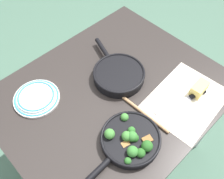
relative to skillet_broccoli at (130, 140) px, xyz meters
The scene contains 9 objects.
ground_plane 0.82m from the skillet_broccoli, 62.00° to the left, with size 14.00×14.00×0.00m, color #476B56.
dining_table_red 0.30m from the skillet_broccoli, 62.00° to the left, with size 1.09×0.90×0.75m.
skillet_broccoli is the anchor object (origin of this frame).
skillet_eggs 0.36m from the skillet_broccoli, 52.97° to the left, with size 0.26×0.40×0.05m.
wooden_spoon 0.21m from the skillet_broccoli, 46.68° to the left, with size 0.04×0.40×0.02m.
parchment_sheet 0.36m from the skillet_broccoli, ahead, with size 0.41×0.33×0.00m.
grater_knife 0.36m from the skillet_broccoli, ahead, with size 0.28×0.11×0.02m.
cheese_block 0.44m from the skillet_broccoli, ahead, with size 0.10×0.06×0.05m.
dinner_plate_stack 0.49m from the skillet_broccoli, 108.73° to the left, with size 0.22×0.22×0.03m.
Camera 1 is at (-0.50, -0.52, 1.74)m, focal length 40.00 mm.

